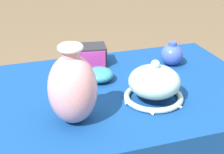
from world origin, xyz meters
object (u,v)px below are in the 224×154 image
at_px(vase_tall_bulbous, 73,88).
at_px(vase_dome_bell, 154,84).
at_px(jar_round_cobalt, 172,54).
at_px(mosaic_tile_box, 90,55).
at_px(bowl_shallow_teal, 99,75).

distance_m(vase_tall_bulbous, vase_dome_bell, 0.33).
height_order(vase_dome_bell, jar_round_cobalt, vase_dome_bell).
relative_size(vase_tall_bulbous, jar_round_cobalt, 2.46).
relative_size(vase_dome_bell, mosaic_tile_box, 1.52).
bearing_deg(vase_dome_bell, mosaic_tile_box, 109.63).
xyz_separation_m(vase_tall_bulbous, jar_round_cobalt, (0.54, 0.34, -0.08)).
relative_size(mosaic_tile_box, bowl_shallow_teal, 1.31).
bearing_deg(jar_round_cobalt, vase_dome_bell, -127.60).
xyz_separation_m(mosaic_tile_box, bowl_shallow_teal, (-0.01, -0.18, -0.02)).
bearing_deg(bowl_shallow_teal, vase_tall_bulbous, -121.55).
bearing_deg(jar_round_cobalt, bowl_shallow_teal, -170.20).
height_order(vase_dome_bell, mosaic_tile_box, vase_dome_bell).
bearing_deg(bowl_shallow_teal, jar_round_cobalt, 9.80).
height_order(mosaic_tile_box, bowl_shallow_teal, mosaic_tile_box).
bearing_deg(vase_tall_bulbous, bowl_shallow_teal, 58.45).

